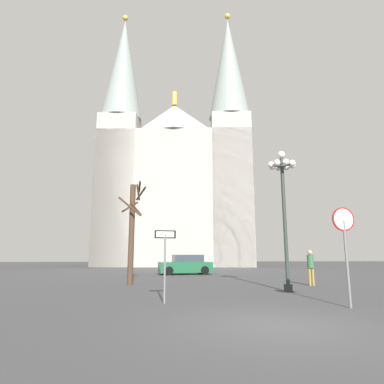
{
  "coord_description": "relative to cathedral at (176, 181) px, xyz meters",
  "views": [
    {
      "loc": [
        -2.57,
        -7.46,
        1.57
      ],
      "look_at": [
        -0.2,
        18.98,
        6.57
      ],
      "focal_mm": 30.71,
      "sensor_mm": 36.0,
      "label": 1
    }
  ],
  "objects": [
    {
      "name": "ground_plane",
      "position": [
        0.81,
        -36.75,
        -11.46
      ],
      "size": [
        120.0,
        120.0,
        0.0
      ],
      "primitive_type": "plane",
      "color": "#424244"
    },
    {
      "name": "cathedral",
      "position": [
        0.0,
        0.0,
        0.0
      ],
      "size": [
        20.91,
        15.05,
        35.21
      ],
      "color": "#ADA89E",
      "rests_on": "ground"
    },
    {
      "name": "stop_sign",
      "position": [
        3.78,
        -34.59,
        -9.39
      ],
      "size": [
        0.74,
        0.11,
        2.98
      ],
      "color": "slate",
      "rests_on": "ground"
    },
    {
      "name": "one_way_arrow_sign",
      "position": [
        -1.67,
        -33.23,
        -9.94
      ],
      "size": [
        0.7,
        0.15,
        2.33
      ],
      "color": "slate",
      "rests_on": "ground"
    },
    {
      "name": "street_lamp",
      "position": [
        3.56,
        -30.3,
        -7.3
      ],
      "size": [
        1.27,
        1.27,
        6.16
      ],
      "color": "#2D3833",
      "rests_on": "ground"
    },
    {
      "name": "bare_tree",
      "position": [
        -3.37,
        -26.63,
        -8.61
      ],
      "size": [
        1.45,
        1.45,
        5.41
      ],
      "color": "#473323",
      "rests_on": "ground"
    },
    {
      "name": "parked_car_near_green",
      "position": [
        0.08,
        -18.2,
        -10.76
      ],
      "size": [
        4.22,
        2.22,
        1.49
      ],
      "color": "#1E5B38",
      "rests_on": "ground"
    },
    {
      "name": "pedestrian_walking",
      "position": [
        5.7,
        -27.9,
        -10.39
      ],
      "size": [
        0.32,
        0.32,
        1.75
      ],
      "color": "olive",
      "rests_on": "ground"
    }
  ]
}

